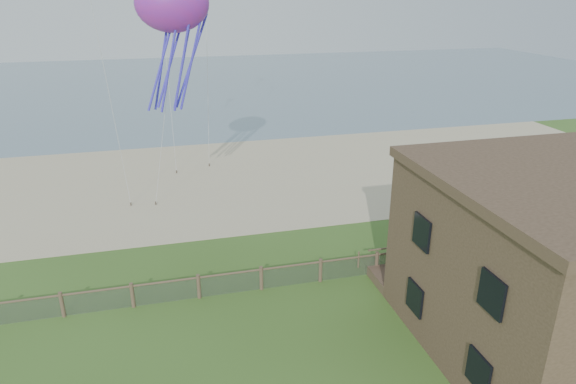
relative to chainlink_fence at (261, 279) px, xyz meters
The scene contains 7 objects.
ground 6.03m from the chainlink_fence, 90.00° to the right, with size 160.00×160.00×0.00m, color #36561D.
sand_beach 16.01m from the chainlink_fence, 90.00° to the left, with size 72.00×20.00×0.02m, color #BEAC89.
ocean 60.00m from the chainlink_fence, 90.00° to the left, with size 160.00×68.00×0.02m, color slate.
chainlink_fence is the anchor object (origin of this frame).
motel_deck 13.04m from the chainlink_fence, ahead, with size 15.00×2.00×0.50m, color brown.
picnic_table 7.35m from the chainlink_fence, ahead, with size 1.69×1.28×0.71m, color brown, non-canonical shape.
octopus_kite 14.07m from the chainlink_fence, 107.32° to the left, with size 3.78×2.67×7.79m, color #F82764, non-canonical shape.
Camera 1 is at (-4.07, -15.14, 13.62)m, focal length 32.00 mm.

